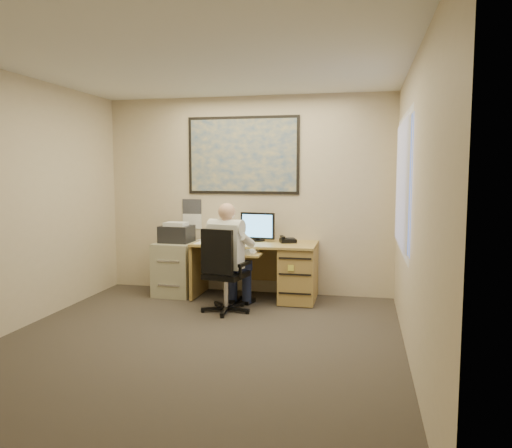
% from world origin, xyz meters
% --- Properties ---
extents(room_shell, '(4.00, 4.50, 2.70)m').
position_xyz_m(room_shell, '(0.00, 0.00, 1.35)').
color(room_shell, '#38312B').
rests_on(room_shell, ground).
extents(desk, '(1.60, 0.97, 1.13)m').
position_xyz_m(desk, '(0.53, 1.90, 0.44)').
color(desk, tan).
rests_on(desk, ground).
extents(world_map, '(1.56, 0.03, 1.06)m').
position_xyz_m(world_map, '(-0.05, 2.23, 1.90)').
color(world_map, '#1E4C93').
rests_on(world_map, room_shell).
extents(wall_calendar, '(0.28, 0.01, 0.42)m').
position_xyz_m(wall_calendar, '(-0.80, 2.24, 1.08)').
color(wall_calendar, white).
rests_on(wall_calendar, room_shell).
extents(window_blinds, '(0.06, 1.40, 1.30)m').
position_xyz_m(window_blinds, '(1.97, 0.80, 1.55)').
color(window_blinds, beige).
rests_on(window_blinds, room_shell).
extents(filing_cabinet, '(0.54, 0.64, 1.00)m').
position_xyz_m(filing_cabinet, '(-0.90, 1.89, 0.43)').
color(filing_cabinet, '#AEAA8C').
rests_on(filing_cabinet, ground).
extents(office_chair, '(0.72, 0.72, 1.02)m').
position_xyz_m(office_chair, '(-0.01, 1.16, 0.30)').
color(office_chair, black).
rests_on(office_chair, ground).
extents(person, '(0.69, 0.88, 1.31)m').
position_xyz_m(person, '(-0.02, 1.23, 0.65)').
color(person, silver).
rests_on(person, office_chair).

